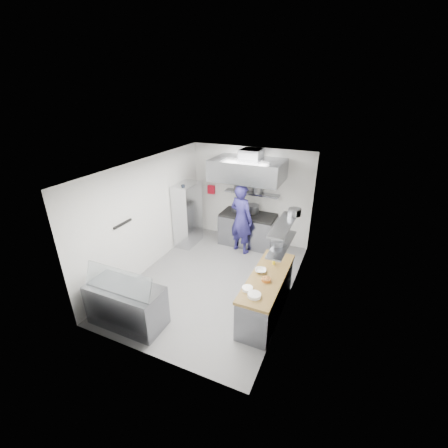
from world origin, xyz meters
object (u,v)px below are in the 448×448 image
at_px(chef, 241,219).
at_px(display_case, 127,305).
at_px(gas_range, 248,230).
at_px(wire_rack, 188,214).

xyz_separation_m(chef, display_case, (-0.98, -3.62, -0.57)).
distance_m(gas_range, wire_rack, 1.82).
bearing_deg(display_case, gas_range, 76.08).
bearing_deg(chef, display_case, 94.06).
distance_m(chef, wire_rack, 1.61).
height_order(chef, wire_rack, chef).
xyz_separation_m(chef, wire_rack, (-1.60, -0.18, -0.07)).
distance_m(wire_rack, display_case, 3.52).
bearing_deg(gas_range, wire_rack, -157.78).
height_order(gas_range, wire_rack, wire_rack).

